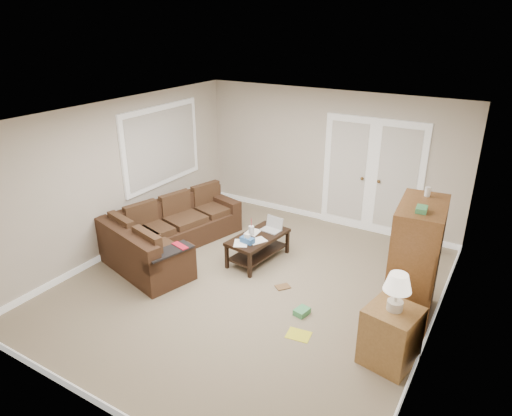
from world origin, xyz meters
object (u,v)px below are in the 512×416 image
Objects in this scene: tv_armoire at (415,262)px; side_cabinet at (391,331)px; coffee_table at (259,247)px; sectional_sofa at (167,236)px.

side_cabinet is at bearing -93.74° from tv_armoire.
sectional_sofa is at bearing -151.64° from coffee_table.
sectional_sofa is 1.55m from coffee_table.
side_cabinet is at bearing -20.11° from coffee_table.
coffee_table is 2.53m from tv_armoire.
tv_armoire reaches higher than sectional_sofa.
sectional_sofa is 2.43× the size of coffee_table.
side_cabinet is (0.03, -1.01, -0.39)m from tv_armoire.
tv_armoire reaches higher than coffee_table.
side_cabinet is at bearing 4.55° from sectional_sofa.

